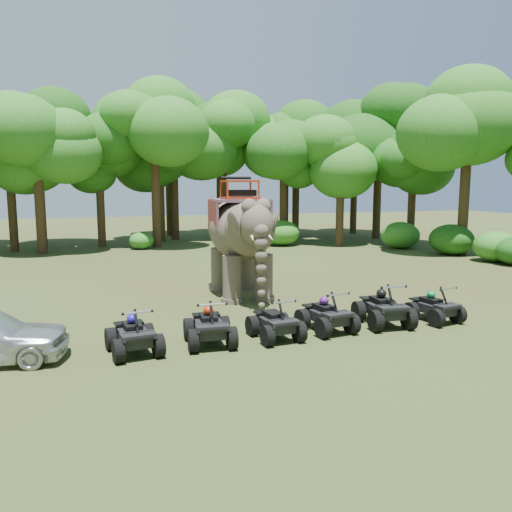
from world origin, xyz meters
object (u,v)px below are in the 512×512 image
object	(u,v)px
atv_2	(275,318)
atv_5	(434,303)
elephant	(240,237)
atv_1	(209,321)
atv_3	(327,310)
atv_4	(383,304)
atv_0	(134,330)

from	to	relation	value
atv_2	atv_5	distance (m)	5.26
elephant	atv_1	world-z (taller)	elephant
elephant	atv_5	xyz separation A→B (m)	(4.58, -5.45, -1.65)
atv_3	atv_4	distance (m)	1.88
atv_0	atv_5	world-z (taller)	atv_0
elephant	atv_2	bearing A→B (deg)	-94.22
elephant	atv_0	bearing A→B (deg)	-125.70
atv_2	atv_4	distance (m)	3.53
atv_1	atv_2	size ratio (longest dim) A/B	1.06
atv_0	atv_4	bearing A→B (deg)	-5.40
atv_4	atv_0	bearing A→B (deg)	-172.74
atv_5	atv_4	bearing A→B (deg)	166.79
atv_1	atv_4	xyz separation A→B (m)	(5.33, 0.14, 0.04)
elephant	atv_2	world-z (taller)	elephant
atv_3	atv_5	bearing A→B (deg)	-9.38
atv_0	atv_4	world-z (taller)	atv_4
atv_1	atv_2	bearing A→B (deg)	1.61
atv_4	atv_5	bearing A→B (deg)	1.79
atv_2	atv_4	bearing A→B (deg)	-1.04
elephant	atv_0	xyz separation A→B (m)	(-4.43, -5.59, -1.62)
atv_1	atv_5	distance (m)	7.07
elephant	atv_4	world-z (taller)	elephant
atv_3	atv_4	size ratio (longest dim) A/B	0.92
atv_4	atv_3	bearing A→B (deg)	-173.87
atv_3	elephant	bearing A→B (deg)	92.12
atv_1	atv_5	bearing A→B (deg)	4.76
elephant	atv_0	world-z (taller)	elephant
atv_4	elephant	bearing A→B (deg)	123.38
atv_0	atv_5	size ratio (longest dim) A/B	1.05
atv_0	atv_3	bearing A→B (deg)	-5.01
atv_2	atv_4	size ratio (longest dim) A/B	0.89
atv_5	atv_3	bearing A→B (deg)	169.05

